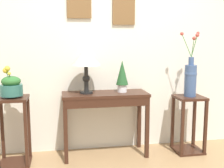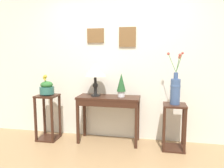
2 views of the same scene
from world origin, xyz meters
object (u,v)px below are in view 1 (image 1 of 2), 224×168
Objects in this scene: console_table at (105,103)px; pedestal_stand_right at (188,124)px; flower_vase_tall_right at (191,77)px; potted_plant_on_console at (122,75)px; planter_bowl_wide_left at (11,86)px; table_lamp at (86,58)px; pedestal_stand_left at (14,131)px.

console_table is 1.11m from pedestal_stand_right.
console_table is 1.29× the size of flower_vase_tall_right.
potted_plant_on_console is 1.12× the size of planter_bowl_wide_left.
pedestal_stand_left is at bearing -174.18° from table_lamp.
table_lamp reaches higher than planter_bowl_wide_left.
table_lamp is at bearing 5.73° from planter_bowl_wide_left.
console_table is 2.64× the size of potted_plant_on_console.
pedestal_stand_right is at bearing 0.27° from pedestal_stand_left.
potted_plant_on_console is (0.44, 0.01, -0.21)m from table_lamp.
table_lamp is 1.18m from pedestal_stand_left.
table_lamp is 1.40× the size of potted_plant_on_console.
potted_plant_on_console is 1.29m from planter_bowl_wide_left.
table_lamp is 0.90m from planter_bowl_wide_left.
pedestal_stand_left is 2.22m from flower_vase_tall_right.
pedestal_stand_left is 1.09× the size of pedestal_stand_right.
console_table is 1.89× the size of table_lamp.
potted_plant_on_console reaches higher than pedestal_stand_left.
flower_vase_tall_right reaches higher than table_lamp.
pedestal_stand_right is at bearing -129.71° from flower_vase_tall_right.
table_lamp is 1.56× the size of planter_bowl_wide_left.
potted_plant_on_console is 0.86m from flower_vase_tall_right.
flower_vase_tall_right is at bearing 50.29° from pedestal_stand_right.
flower_vase_tall_right is at bearing -3.34° from table_lamp.
pedestal_stand_right is at bearing -2.85° from console_table.
flower_vase_tall_right reaches higher than pedestal_stand_right.
potted_plant_on_console is 0.49× the size of flower_vase_tall_right.
pedestal_stand_left is at bearing -34.83° from planter_bowl_wide_left.
planter_bowl_wide_left is at bearing -176.68° from console_table.
pedestal_stand_right is at bearing -3.35° from table_lamp.
potted_plant_on_console is at bearing 4.13° from planter_bowl_wide_left.
pedestal_stand_left is at bearing -176.61° from console_table.
console_table is 1.30× the size of pedestal_stand_left.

